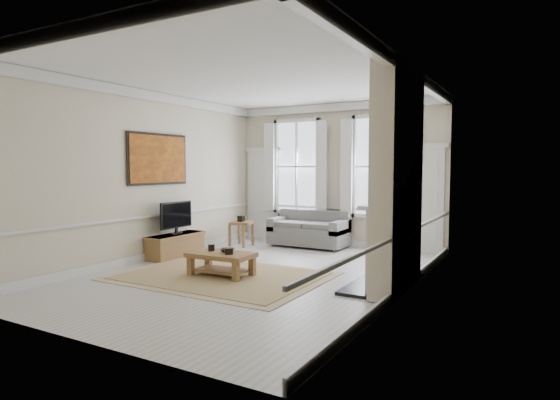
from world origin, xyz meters
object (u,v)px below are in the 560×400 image
Objects in this scene: tv_stand at (176,245)px; sofa at (310,232)px; side_table at (241,226)px; coffee_table at (221,257)px.

sofa is at bearing 53.97° from tv_stand.
tv_stand is (-0.41, -1.83, -0.23)m from side_table.
side_table is 0.53× the size of coffee_table.
sofa is 1.64m from side_table.
coffee_table is 0.84× the size of tv_stand.
coffee_table is (1.48, -2.78, -0.14)m from side_table.
sofa is 3.52m from coffee_table.
sofa is 2.99× the size of side_table.
side_table is 0.45× the size of tv_stand.
tv_stand is (-1.90, 0.95, -0.09)m from coffee_table.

